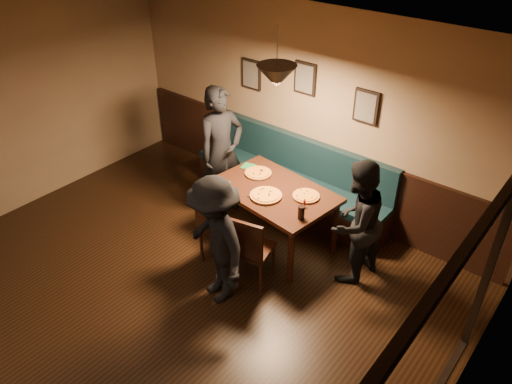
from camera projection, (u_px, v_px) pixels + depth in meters
floor at (107, 342)px, 5.12m from camera, size 7.00×7.00×0.00m
ceiling at (43, 83)px, 3.59m from camera, size 7.00×7.00×0.00m
wall_back at (305, 110)px, 6.64m from camera, size 6.00×0.00×6.00m
wainscot at (300, 169)px, 7.11m from camera, size 5.88×0.06×1.00m
booth_bench at (289, 176)px, 6.93m from camera, size 3.00×0.60×1.00m
window_frame at (427, 369)px, 3.07m from camera, size 0.06×2.56×1.86m
window_glass at (422, 367)px, 3.08m from camera, size 0.00×2.40×2.40m
picture_left at (251, 74)px, 6.93m from camera, size 0.32×0.04×0.42m
picture_center at (305, 78)px, 6.37m from camera, size 0.32×0.04×0.42m
picture_right at (366, 107)px, 5.98m from camera, size 0.32×0.04×0.42m
pendant_lamp at (277, 76)px, 5.28m from camera, size 0.44×0.44×0.25m
dining_table at (273, 216)px, 6.29m from camera, size 1.61×1.14×0.81m
chair_near_left at (223, 227)px, 5.92m from camera, size 0.48×0.48×1.03m
chair_near_right at (253, 247)px, 5.67m from camera, size 0.50×0.50×0.95m
diner_left at (222, 152)px, 6.65m from camera, size 0.59×0.76×1.84m
diner_right at (356, 222)px, 5.56m from camera, size 0.70×0.84×1.55m
diner_front at (216, 241)px, 5.28m from camera, size 1.14×0.90×1.55m
pizza_a at (258, 173)px, 6.37m from camera, size 0.41×0.41×0.04m
pizza_b at (266, 195)px, 5.93m from camera, size 0.43×0.43×0.04m
pizza_c at (306, 196)px, 5.92m from camera, size 0.39×0.39×0.04m
soda_glass at (301, 212)px, 5.53m from camera, size 0.10×0.10×0.17m
tabasco_bottle at (304, 203)px, 5.72m from camera, size 0.03×0.03×0.13m
napkin_a at (248, 166)px, 6.55m from camera, size 0.20×0.20×0.01m
napkin_b at (224, 183)px, 6.20m from camera, size 0.16×0.16×0.01m
cutlery_set at (257, 202)px, 5.85m from camera, size 0.18×0.05×0.00m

